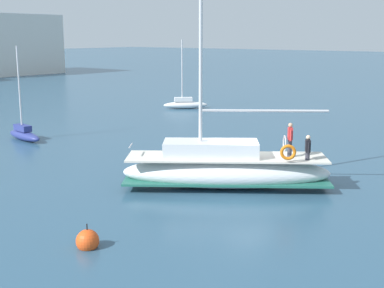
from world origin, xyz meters
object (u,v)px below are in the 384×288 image
main_sailboat (225,168)px  moored_sloop_near (24,133)px  mooring_buoy (88,241)px  moored_sloop_far (185,104)px

main_sailboat → moored_sloop_near: bearing=86.7°
main_sailboat → mooring_buoy: (-8.66, -0.38, -0.67)m
moored_sloop_far → mooring_buoy: bearing=-147.1°
moored_sloop_near → mooring_buoy: size_ratio=6.31×
moored_sloop_far → main_sailboat: bearing=-137.6°
main_sailboat → moored_sloop_near: size_ratio=1.92×
mooring_buoy → moored_sloop_near: bearing=60.9°
main_sailboat → moored_sloop_far: size_ratio=1.85×
moored_sloop_near → mooring_buoy: moored_sloop_near is taller
main_sailboat → mooring_buoy: main_sailboat is taller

